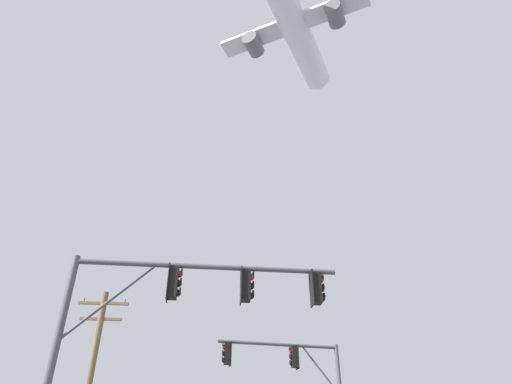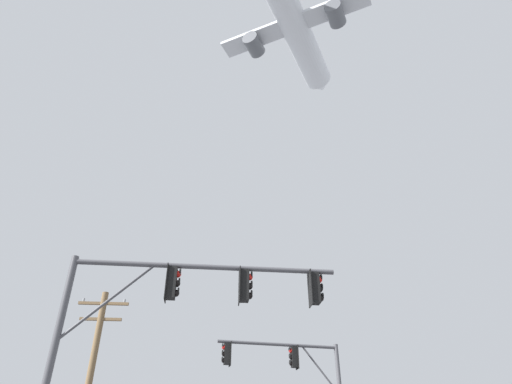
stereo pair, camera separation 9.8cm
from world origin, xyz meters
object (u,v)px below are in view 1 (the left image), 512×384
at_px(airplane, 294,26).
at_px(signal_pole_near, 176,311).
at_px(signal_pole_far, 299,379).
at_px(utility_pole, 89,383).

bearing_deg(airplane, signal_pole_near, -109.49).
relative_size(signal_pole_far, utility_pole, 0.79).
xyz_separation_m(signal_pole_near, utility_pole, (-4.01, 7.68, -0.82)).
distance_m(signal_pole_near, airplane, 57.63).
relative_size(signal_pole_near, signal_pole_far, 1.18).
relative_size(signal_pole_near, utility_pole, 0.93).
distance_m(signal_pole_near, signal_pole_far, 10.13).
height_order(signal_pole_far, airplane, airplane).
relative_size(utility_pole, airplane, 0.31).
xyz_separation_m(utility_pole, airplane, (13.88, 20.20, 50.28)).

